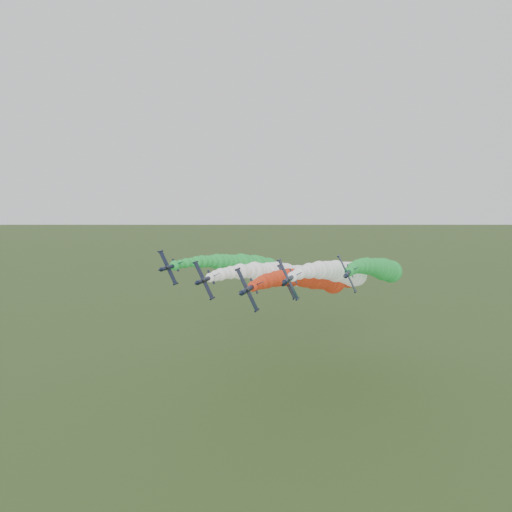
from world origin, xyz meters
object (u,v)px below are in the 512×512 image
at_px(jet_inner_left, 277,273).
at_px(jet_trail, 334,275).
at_px(jet_outer_left, 247,265).
at_px(jet_inner_right, 341,273).
at_px(jet_outer_right, 380,269).
at_px(jet_lead, 314,279).

xyz_separation_m(jet_inner_left, jet_trail, (14.45, 16.47, -2.38)).
relative_size(jet_inner_left, jet_trail, 1.00).
bearing_deg(jet_outer_left, jet_inner_right, -15.43).
xyz_separation_m(jet_outer_left, jet_outer_right, (41.56, 3.50, -0.11)).
xyz_separation_m(jet_inner_left, jet_outer_right, (29.04, 12.75, 0.77)).
xyz_separation_m(jet_inner_right, jet_trail, (-4.37, 15.87, -3.36)).
relative_size(jet_outer_left, jet_outer_right, 1.00).
height_order(jet_inner_right, jet_outer_right, jet_inner_right).
distance_m(jet_lead, jet_trail, 25.54).
xyz_separation_m(jet_inner_right, jet_outer_left, (-31.35, 8.65, -0.10)).
bearing_deg(jet_outer_right, jet_inner_left, -156.29).
relative_size(jet_lead, jet_inner_right, 1.00).
bearing_deg(jet_outer_left, jet_trail, 14.97).
distance_m(jet_inner_left, jet_inner_right, 18.86).
bearing_deg(jet_lead, jet_trail, 86.18).
height_order(jet_inner_left, jet_outer_right, jet_outer_right).
bearing_deg(jet_outer_right, jet_inner_right, -130.05).
bearing_deg(jet_inner_left, jet_outer_right, 23.71).
height_order(jet_inner_right, jet_outer_left, jet_inner_right).
relative_size(jet_lead, jet_inner_left, 1.00).
distance_m(jet_outer_right, jet_trail, 15.38).
bearing_deg(jet_trail, jet_outer_left, -165.03).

